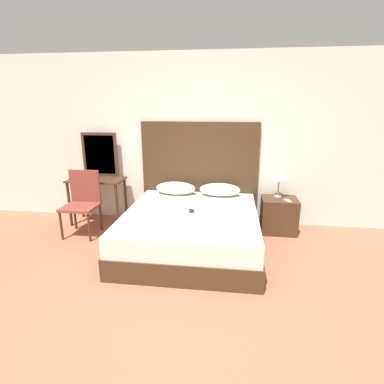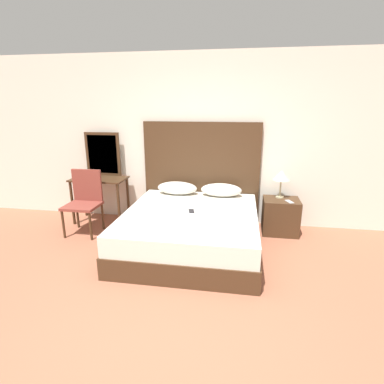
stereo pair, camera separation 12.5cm
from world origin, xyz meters
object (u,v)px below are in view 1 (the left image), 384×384
nightstand (279,215)px  phone_on_nightstand (288,201)px  vanity_desk (97,187)px  chair (82,199)px  bed (191,230)px  table_lamp (279,175)px  phone_on_bed (192,211)px

nightstand → phone_on_nightstand: bearing=-49.2°
phone_on_nightstand → vanity_desk: (-3.03, 0.12, 0.06)m
chair → bed: bearing=-9.9°
nightstand → chair: (-2.97, -0.43, 0.27)m
vanity_desk → chair: bearing=-95.2°
bed → chair: chair is taller
vanity_desk → bed: bearing=-23.8°
table_lamp → phone_on_nightstand: (0.12, -0.20, -0.33)m
table_lamp → phone_on_nightstand: bearing=-59.1°
bed → chair: size_ratio=2.04×
bed → phone_on_nightstand: 1.53m
phone_on_bed → table_lamp: size_ratio=0.38×
bed → phone_on_bed: 0.27m
nightstand → vanity_desk: bearing=179.9°
nightstand → vanity_desk: (-2.93, 0.01, 0.34)m
bed → table_lamp: size_ratio=4.62×
table_lamp → nightstand: bearing=-75.0°
vanity_desk → nightstand: bearing=-0.1°
nightstand → bed: bearing=-150.3°
table_lamp → phone_on_nightstand: size_ratio=2.58×
vanity_desk → phone_on_nightstand: bearing=-2.2°
bed → phone_on_nightstand: phone_on_nightstand is taller
chair → table_lamp: bearing=9.9°
phone_on_bed → nightstand: (1.27, 0.71, -0.26)m
nightstand → chair: size_ratio=0.56×
phone_on_nightstand → chair: size_ratio=0.17×
bed → nightstand: bearing=29.7°
phone_on_bed → phone_on_nightstand: bearing=23.8°
phone_on_bed → table_lamp: bearing=32.7°
phone_on_nightstand → chair: (-3.07, -0.32, -0.00)m
phone_on_nightstand → bed: bearing=-155.8°
bed → vanity_desk: vanity_desk is taller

